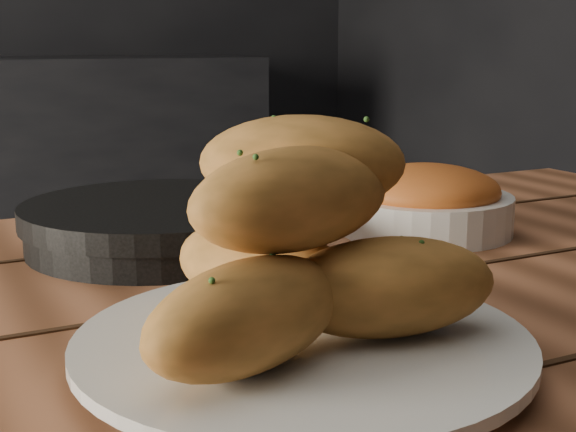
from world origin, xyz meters
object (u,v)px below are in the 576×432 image
(plate, at_px, (303,348))
(bread_rolls, at_px, (299,247))
(bowl, at_px, (426,202))
(skillet, at_px, (163,223))

(plate, relative_size, bread_rolls, 1.13)
(bread_rolls, relative_size, bowl, 1.40)
(bread_rolls, xyz_separation_m, bowl, (0.28, 0.25, -0.04))
(bowl, bearing_deg, plate, -138.07)
(skillet, relative_size, bowl, 2.22)
(plate, bearing_deg, bread_rolls, 117.07)
(plate, relative_size, bowl, 1.59)
(plate, height_order, skillet, skillet)
(skillet, bearing_deg, bowl, -13.62)
(bread_rolls, bearing_deg, plate, -62.93)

